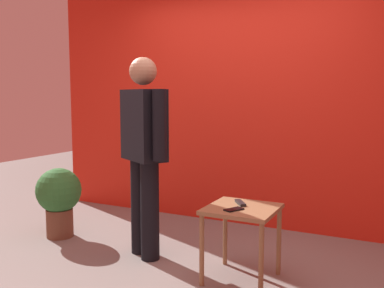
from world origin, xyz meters
name	(u,v)px	position (x,y,z in m)	size (l,w,h in m)	color
ground_plane	(172,275)	(0.00, 0.00, 0.00)	(12.00, 12.00, 0.00)	gray
back_wall_red	(244,67)	(0.00, 1.58, 1.69)	(4.74, 0.12, 3.38)	red
standing_person	(144,147)	(-0.41, 0.25, 0.96)	(0.64, 0.44, 1.71)	black
side_table	(242,219)	(0.51, 0.16, 0.48)	(0.51, 0.51, 0.56)	olive
cell_phone	(234,209)	(0.49, 0.05, 0.57)	(0.07, 0.14, 0.01)	black
tv_remote	(240,203)	(0.47, 0.24, 0.57)	(0.04, 0.17, 0.02)	black
potted_plant	(59,196)	(-1.45, 0.30, 0.41)	(0.44, 0.44, 0.69)	brown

